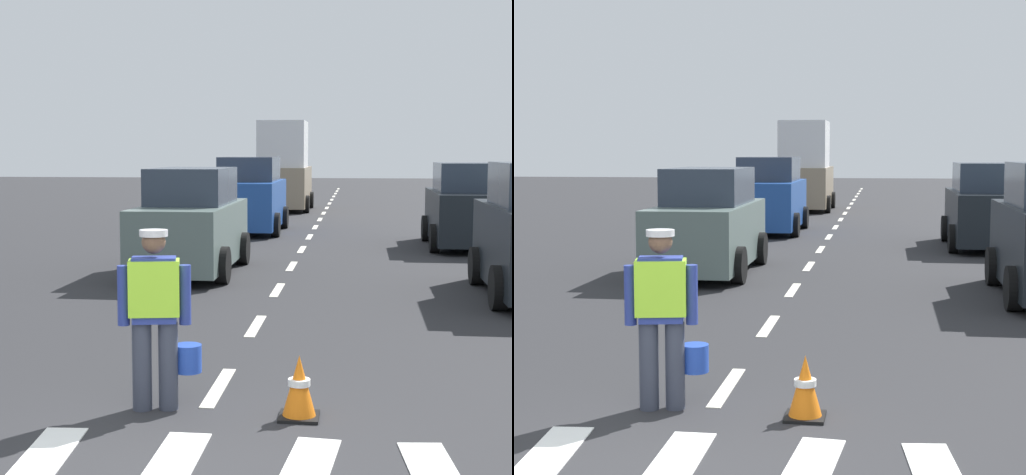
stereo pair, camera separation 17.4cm
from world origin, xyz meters
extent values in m
plane|color=#28282B|center=(0.00, 21.00, 0.00)|extent=(96.00, 96.00, 0.00)
cube|color=white|center=(-1.00, 0.34, 0.01)|extent=(0.51, 1.92, 0.01)
cube|color=silver|center=(0.00, 2.70, 0.01)|extent=(0.14, 1.40, 0.01)
cube|color=silver|center=(0.00, 5.70, 0.01)|extent=(0.14, 1.40, 0.01)
cube|color=silver|center=(0.00, 8.70, 0.01)|extent=(0.14, 1.40, 0.01)
cube|color=silver|center=(0.00, 11.70, 0.01)|extent=(0.14, 1.40, 0.01)
cube|color=silver|center=(0.00, 14.70, 0.01)|extent=(0.14, 1.40, 0.01)
cube|color=silver|center=(0.00, 17.70, 0.01)|extent=(0.14, 1.40, 0.01)
cube|color=silver|center=(0.00, 20.70, 0.01)|extent=(0.14, 1.40, 0.01)
cube|color=silver|center=(0.00, 23.70, 0.01)|extent=(0.14, 1.40, 0.01)
cube|color=silver|center=(0.00, 26.70, 0.01)|extent=(0.14, 1.40, 0.01)
cube|color=silver|center=(0.00, 29.70, 0.01)|extent=(0.14, 1.40, 0.01)
cube|color=silver|center=(0.00, 32.70, 0.01)|extent=(0.14, 1.40, 0.01)
cube|color=silver|center=(0.00, 35.70, 0.01)|extent=(0.14, 1.40, 0.01)
cube|color=silver|center=(0.00, 38.70, 0.01)|extent=(0.14, 1.40, 0.01)
cube|color=silver|center=(0.00, 41.70, 0.01)|extent=(0.14, 1.40, 0.01)
cube|color=silver|center=(0.00, 44.70, 0.01)|extent=(0.14, 1.40, 0.01)
cube|color=silver|center=(0.00, 47.70, 0.01)|extent=(0.14, 1.40, 0.01)
cylinder|color=#383D4C|center=(-0.58, 1.91, 0.41)|extent=(0.18, 0.18, 0.82)
cylinder|color=#383D4C|center=(-0.34, 1.95, 0.41)|extent=(0.18, 0.18, 0.82)
cube|color=navy|center=(-0.46, 1.93, 1.12)|extent=(0.44, 0.31, 0.60)
cube|color=#A5EA33|center=(-0.46, 1.93, 1.14)|extent=(0.51, 0.36, 0.51)
cylinder|color=navy|center=(-0.74, 1.88, 1.07)|extent=(0.11, 0.11, 0.55)
cylinder|color=navy|center=(-0.19, 1.99, 1.07)|extent=(0.11, 0.11, 0.55)
sphere|color=brown|center=(-0.46, 1.93, 1.56)|extent=(0.22, 0.22, 0.22)
cylinder|color=silver|center=(-0.46, 1.93, 1.64)|extent=(0.26, 0.26, 0.06)
cylinder|color=#2347B7|center=(-0.19, 2.09, 0.45)|extent=(0.26, 0.26, 0.26)
cube|color=black|center=(0.88, 1.83, 0.01)|extent=(0.36, 0.36, 0.03)
cone|color=orange|center=(0.88, 1.83, 0.30)|extent=(0.30, 0.30, 0.54)
cylinder|color=white|center=(0.88, 1.83, 0.33)|extent=(0.20, 0.20, 0.06)
cube|color=gray|center=(-1.64, 28.26, 0.96)|extent=(1.90, 4.60, 1.56)
cube|color=#2D3847|center=(-1.64, 29.06, 2.09)|extent=(1.67, 1.61, 0.70)
cube|color=silver|center=(-1.64, 27.45, 2.64)|extent=(1.81, 2.53, 1.80)
cylinder|color=black|center=(-0.67, 26.83, 0.34)|extent=(0.22, 0.68, 0.68)
cylinder|color=black|center=(-2.61, 26.83, 0.34)|extent=(0.22, 0.68, 0.68)
cylinder|color=black|center=(-0.67, 29.69, 0.34)|extent=(0.22, 0.68, 0.68)
cylinder|color=black|center=(-2.61, 29.69, 0.34)|extent=(0.22, 0.68, 0.68)
cube|color=black|center=(4.03, 15.79, 0.79)|extent=(1.76, 4.24, 1.21)
cube|color=#2D3847|center=(4.03, 15.68, 1.74)|extent=(1.55, 2.33, 0.70)
cylinder|color=black|center=(3.13, 17.10, 0.34)|extent=(0.22, 0.68, 0.68)
cylinder|color=black|center=(4.93, 17.10, 0.34)|extent=(0.22, 0.68, 0.68)
cylinder|color=black|center=(3.13, 14.47, 0.34)|extent=(0.22, 0.68, 0.68)
cube|color=slate|center=(-1.88, 10.59, 0.77)|extent=(1.63, 4.28, 1.17)
cube|color=#2D3847|center=(-1.88, 10.70, 1.70)|extent=(1.43, 2.35, 0.70)
cylinder|color=black|center=(-1.04, 9.26, 0.34)|extent=(0.22, 0.68, 0.68)
cylinder|color=black|center=(-2.71, 9.26, 0.34)|extent=(0.22, 0.68, 0.68)
cylinder|color=black|center=(-1.04, 11.92, 0.34)|extent=(0.22, 0.68, 0.68)
cylinder|color=black|center=(-2.71, 11.92, 0.34)|extent=(0.22, 0.68, 0.68)
cube|color=#1E4799|center=(-1.85, 18.95, 0.84)|extent=(1.80, 4.29, 1.33)
cube|color=#2D3847|center=(-1.85, 19.06, 1.86)|extent=(1.58, 2.36, 0.70)
cylinder|color=black|center=(-0.93, 17.62, 0.34)|extent=(0.22, 0.68, 0.68)
cylinder|color=black|center=(-2.77, 17.62, 0.34)|extent=(0.22, 0.68, 0.68)
cylinder|color=black|center=(-0.93, 20.28, 0.34)|extent=(0.22, 0.68, 0.68)
cylinder|color=black|center=(-2.77, 20.28, 0.34)|extent=(0.22, 0.68, 0.68)
cylinder|color=black|center=(3.47, 9.76, 0.34)|extent=(0.22, 0.68, 0.68)
cylinder|color=black|center=(3.47, 7.31, 0.34)|extent=(0.22, 0.68, 0.68)
camera|label=1|loc=(1.40, -5.46, 2.38)|focal=58.89mm
camera|label=2|loc=(1.57, -5.44, 2.38)|focal=58.89mm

